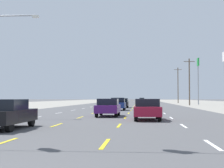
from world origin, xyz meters
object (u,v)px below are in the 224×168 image
object	(u,v)px
hatchback_inner_right_farther	(142,100)
pole_sign_right_row_2	(198,70)
sedan_inner_left_nearest	(6,114)
hatchback_center_turn_midfar	(118,104)
sedan_center_turn_far	(122,103)
sedan_inner_right_near	(147,109)
sedan_center_turn_mid	(108,107)

from	to	relation	value
hatchback_inner_right_farther	pole_sign_right_row_2	distance (m)	38.71
sedan_inner_left_nearest	hatchback_center_turn_midfar	xyz separation A→B (m)	(3.86, 25.77, 0.03)
hatchback_center_turn_midfar	sedan_center_turn_far	xyz separation A→B (m)	(-0.03, 10.49, -0.03)
hatchback_inner_right_farther	sedan_inner_right_near	bearing A→B (deg)	-89.97
sedan_inner_right_near	hatchback_inner_right_farther	world-z (taller)	hatchback_inner_right_farther
sedan_inner_left_nearest	sedan_center_turn_mid	distance (m)	12.49
hatchback_center_turn_midfar	sedan_center_turn_far	size ratio (longest dim) A/B	0.87
sedan_inner_left_nearest	sedan_center_turn_mid	bearing A→B (deg)	71.68
sedan_inner_right_near	pole_sign_right_row_2	xyz separation A→B (m)	(12.44, 54.07, 6.96)
sedan_center_turn_far	sedan_center_turn_mid	bearing A→B (deg)	-89.77
sedan_center_turn_far	pole_sign_right_row_2	world-z (taller)	pole_sign_right_row_2
sedan_inner_right_near	sedan_center_turn_far	bearing A→B (deg)	96.42
sedan_inner_right_near	hatchback_inner_right_farther	xyz separation A→B (m)	(-0.05, 90.05, 0.03)
sedan_center_turn_mid	sedan_center_turn_far	bearing A→B (deg)	90.23
sedan_center_turn_mid	pole_sign_right_row_2	size ratio (longest dim) A/B	0.43
sedan_inner_right_near	hatchback_center_turn_midfar	size ratio (longest dim) A/B	1.15
sedan_inner_right_near	pole_sign_right_row_2	distance (m)	55.92
sedan_inner_left_nearest	sedan_center_turn_far	size ratio (longest dim) A/B	1.00
hatchback_center_turn_midfar	hatchback_inner_right_farther	bearing A→B (deg)	87.48
sedan_center_turn_mid	hatchback_center_turn_midfar	distance (m)	13.91
sedan_inner_right_near	sedan_center_turn_far	xyz separation A→B (m)	(-3.24, 28.78, 0.00)
sedan_center_turn_mid	hatchback_inner_right_farther	size ratio (longest dim) A/B	1.15
hatchback_center_turn_midfar	sedan_inner_right_near	bearing A→B (deg)	-80.06
hatchback_inner_right_farther	pole_sign_right_row_2	size ratio (longest dim) A/B	0.37
sedan_inner_left_nearest	sedan_center_turn_mid	world-z (taller)	same
pole_sign_right_row_2	sedan_center_turn_mid	bearing A→B (deg)	-107.41
sedan_center_turn_far	pole_sign_right_row_2	size ratio (longest dim) A/B	0.43
sedan_inner_right_near	sedan_center_turn_far	distance (m)	28.96
hatchback_center_turn_midfar	hatchback_inner_right_farther	xyz separation A→B (m)	(3.15, 71.76, 0.00)
hatchback_center_turn_midfar	sedan_center_turn_far	distance (m)	10.49
hatchback_inner_right_farther	sedan_inner_left_nearest	bearing A→B (deg)	-94.11
pole_sign_right_row_2	sedan_center_turn_far	bearing A→B (deg)	-121.79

